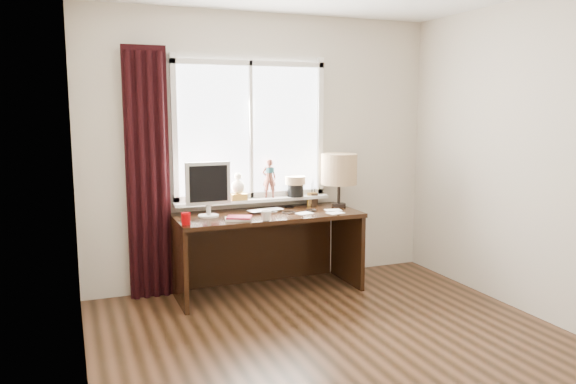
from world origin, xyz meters
name	(u,v)px	position (x,y,z in m)	size (l,w,h in m)	color
floor	(362,362)	(0.00, 0.00, 0.00)	(3.50, 4.00, 0.00)	#51311E
wall_back	(264,150)	(0.00, 2.00, 1.30)	(3.50, 2.60, 0.00)	beige
wall_left	(78,187)	(-1.75, 0.00, 1.30)	(4.00, 2.60, 0.00)	beige
wall_right	(569,163)	(1.75, 0.00, 1.30)	(4.00, 2.60, 0.00)	beige
laptop	(266,211)	(-0.10, 1.69, 0.76)	(0.33, 0.21, 0.03)	silver
mug	(266,215)	(-0.22, 1.33, 0.80)	(0.09, 0.09, 0.09)	white
red_cup	(186,219)	(-0.90, 1.41, 0.80)	(0.08, 0.08, 0.10)	#980002
window	(251,151)	(-0.15, 1.95, 1.30)	(1.52, 0.23, 1.40)	white
curtain	(148,176)	(-1.13, 1.91, 1.12)	(0.38, 0.09, 2.25)	black
desk	(264,237)	(-0.10, 1.73, 0.51)	(1.70, 0.70, 0.75)	black
monitor	(208,186)	(-0.64, 1.68, 1.03)	(0.40, 0.18, 0.49)	beige
notebook_stack	(238,218)	(-0.44, 1.43, 0.77)	(0.26, 0.22, 0.03)	beige
brush_holder	(313,199)	(0.47, 1.88, 0.81)	(0.09, 0.09, 0.25)	black
icon_frame	(312,199)	(0.45, 1.86, 0.81)	(0.10, 0.03, 0.13)	gold
table_lamp	(339,170)	(0.67, 1.72, 1.11)	(0.35, 0.35, 0.52)	black
loose_papers	(324,212)	(0.41, 1.49, 0.75)	(0.49, 0.27, 0.00)	white
desk_cables	(296,210)	(0.19, 1.66, 0.75)	(0.38, 0.42, 0.01)	black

